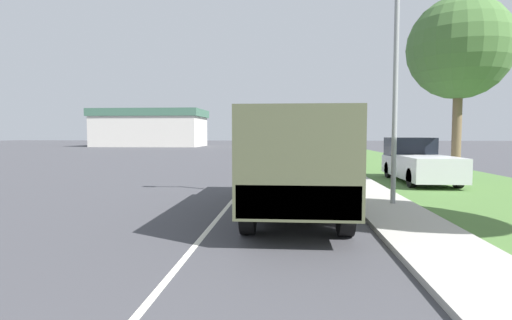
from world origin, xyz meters
TOP-DOWN VIEW (x-y plane):
  - ground_plane at (0.00, 40.00)m, footprint 180.00×180.00m
  - lane_centre_stripe at (0.00, 40.00)m, footprint 0.12×120.00m
  - sidewalk_right at (4.50, 40.00)m, footprint 1.80×120.00m
  - grass_strip_right at (8.90, 40.00)m, footprint 7.00×120.00m
  - military_truck at (1.91, 11.02)m, footprint 2.31×7.52m
  - car_nearest_ahead at (1.53, 22.66)m, footprint 1.71×4.66m
  - car_second_ahead at (1.57, 36.13)m, footprint 1.86×4.70m
  - car_third_ahead at (-1.58, 47.02)m, footprint 1.73×4.16m
  - car_fourth_ahead at (1.79, 56.35)m, footprint 1.88×4.72m
  - pickup_truck at (7.43, 18.43)m, footprint 1.99×5.40m
  - lamp_post at (4.56, 12.06)m, footprint 1.69×0.24m
  - tree_mid_right at (8.78, 17.76)m, footprint 4.18×4.18m
  - building_distant at (-21.81, 67.75)m, footprint 18.36×10.50m

SIDE VIEW (x-z plane):
  - ground_plane at x=0.00m, z-range 0.00..0.00m
  - lane_centre_stripe at x=0.00m, z-range 0.00..0.00m
  - grass_strip_right at x=8.90m, z-range 0.00..0.02m
  - sidewalk_right at x=4.50m, z-range 0.00..0.12m
  - car_nearest_ahead at x=1.53m, z-range -0.07..1.38m
  - car_third_ahead at x=-1.58m, z-range -0.07..1.40m
  - car_fourth_ahead at x=1.79m, z-range -0.08..1.54m
  - car_second_ahead at x=1.57m, z-range -0.09..1.60m
  - pickup_truck at x=7.43m, z-range -0.06..1.86m
  - military_truck at x=1.91m, z-range 0.20..2.82m
  - building_distant at x=-21.81m, z-range 0.04..6.33m
  - lamp_post at x=4.56m, z-range 0.81..8.88m
  - tree_mid_right at x=8.78m, z-range 1.76..9.48m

